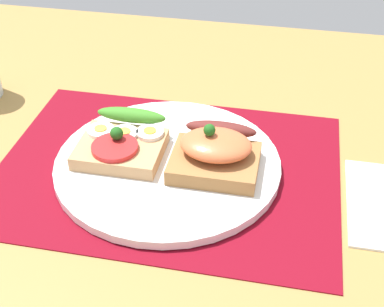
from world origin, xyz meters
The scene contains 5 objects.
ground_plane centered at (0.00, 0.00, -1.60)cm, with size 120.00×90.00×3.20cm, color olive.
placemat centered at (0.00, 0.00, 0.15)cm, with size 41.15×30.78×0.30cm, color maroon.
plate centered at (0.00, 0.00, 0.83)cm, with size 27.25×27.25×1.07cm, color white.
sandwich_egg_tomato centered at (-5.84, 1.00, 2.74)cm, with size 10.14×10.12×3.94cm.
sandwich_salmon centered at (5.81, 0.02, 3.47)cm, with size 10.20×9.53×5.84cm.
Camera 1 is at (13.18, -50.45, 41.43)cm, focal length 51.05 mm.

